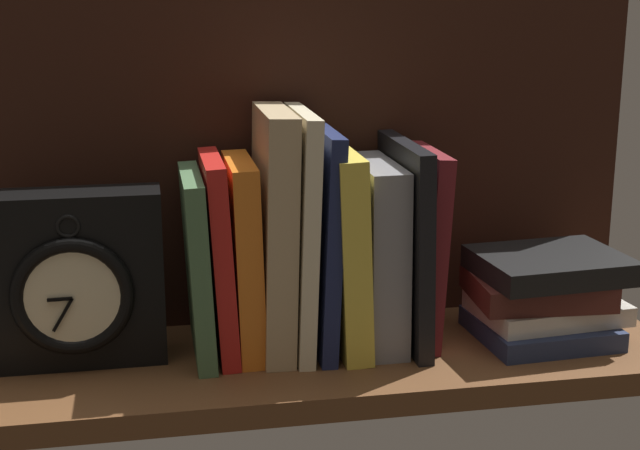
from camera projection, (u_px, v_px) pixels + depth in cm
name	position (u px, v px, depth cm)	size (l,w,h in cm)	color
ground_plane	(325.00, 362.00, 100.38)	(75.53, 23.56, 2.50)	brown
back_panel	(306.00, 161.00, 105.95)	(75.53, 1.20, 37.26)	black
book_green_romantic	(197.00, 265.00, 97.30)	(1.99, 14.13, 19.44)	#476B44
book_red_requiem	(219.00, 257.00, 97.51)	(1.96, 12.93, 21.05)	red
book_orange_pandolfini	(244.00, 257.00, 98.03)	(2.65, 12.53, 20.67)	orange
book_tan_shortstories	(274.00, 232.00, 97.97)	(3.16, 13.68, 25.74)	tan
book_cream_twain	(299.00, 232.00, 98.49)	(1.70, 14.61, 25.56)	beige
book_navy_bierce	(318.00, 239.00, 99.09)	(1.68, 14.72, 23.67)	#192147
book_yellow_seinlanguage	(342.00, 248.00, 99.85)	(2.94, 15.41, 21.45)	gold
book_gray_chess	(376.00, 253.00, 100.73)	(4.03, 13.93, 19.91)	gray
book_black_skeptic	(405.00, 242.00, 101.04)	(1.73, 16.74, 22.02)	black
book_maroon_dawkins	(423.00, 246.00, 101.54)	(1.84, 12.23, 21.06)	maroon
framed_clock	(74.00, 280.00, 94.93)	(18.05, 7.12, 18.05)	black
book_stack_side	(544.00, 295.00, 102.91)	(17.01, 13.77, 9.61)	#232D4C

